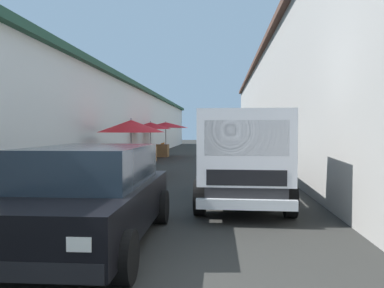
{
  "coord_description": "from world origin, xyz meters",
  "views": [
    {
      "loc": [
        -3.53,
        -1.25,
        1.7
      ],
      "look_at": [
        10.08,
        -0.16,
        1.17
      ],
      "focal_mm": 34.66,
      "sensor_mm": 36.0,
      "label": 1
    }
  ],
  "objects_px": {
    "hatchback_car": "(91,195)",
    "vendor_by_crates": "(210,147)",
    "fruit_stall_far_left": "(131,130)",
    "fruit_stall_near_right": "(150,131)",
    "parked_scooter": "(99,172)",
    "fruit_stall_near_left": "(165,129)",
    "delivery_truck": "(243,161)",
    "plastic_stool": "(261,175)"
  },
  "relations": [
    {
      "from": "hatchback_car",
      "to": "vendor_by_crates",
      "type": "relative_size",
      "value": 2.45
    },
    {
      "from": "hatchback_car",
      "to": "fruit_stall_far_left",
      "type": "bearing_deg",
      "value": 9.55
    },
    {
      "from": "fruit_stall_near_right",
      "to": "hatchback_car",
      "type": "xyz_separation_m",
      "value": [
        -14.36,
        -1.9,
        -0.9
      ]
    },
    {
      "from": "hatchback_car",
      "to": "parked_scooter",
      "type": "relative_size",
      "value": 2.33
    },
    {
      "from": "fruit_stall_near_left",
      "to": "delivery_truck",
      "type": "height_order",
      "value": "fruit_stall_near_left"
    },
    {
      "from": "fruit_stall_near_left",
      "to": "hatchback_car",
      "type": "bearing_deg",
      "value": -174.82
    },
    {
      "from": "fruit_stall_near_right",
      "to": "plastic_stool",
      "type": "xyz_separation_m",
      "value": [
        -8.28,
        -5.02,
        -1.32
      ]
    },
    {
      "from": "plastic_stool",
      "to": "delivery_truck",
      "type": "bearing_deg",
      "value": 168.03
    },
    {
      "from": "hatchback_car",
      "to": "delivery_truck",
      "type": "relative_size",
      "value": 0.79
    },
    {
      "from": "parked_scooter",
      "to": "vendor_by_crates",
      "type": "bearing_deg",
      "value": -28.95
    },
    {
      "from": "fruit_stall_near_left",
      "to": "hatchback_car",
      "type": "distance_m",
      "value": 17.8
    },
    {
      "from": "fruit_stall_near_right",
      "to": "delivery_truck",
      "type": "bearing_deg",
      "value": -159.88
    },
    {
      "from": "fruit_stall_near_right",
      "to": "hatchback_car",
      "type": "height_order",
      "value": "fruit_stall_near_right"
    },
    {
      "from": "delivery_truck",
      "to": "vendor_by_crates",
      "type": "height_order",
      "value": "delivery_truck"
    },
    {
      "from": "fruit_stall_far_left",
      "to": "vendor_by_crates",
      "type": "xyz_separation_m",
      "value": [
        3.3,
        -2.72,
        -0.76
      ]
    },
    {
      "from": "hatchback_car",
      "to": "delivery_truck",
      "type": "bearing_deg",
      "value": -42.09
    },
    {
      "from": "hatchback_car",
      "to": "delivery_truck",
      "type": "distance_m",
      "value": 3.58
    },
    {
      "from": "fruit_stall_near_right",
      "to": "hatchback_car",
      "type": "relative_size",
      "value": 0.58
    },
    {
      "from": "delivery_truck",
      "to": "plastic_stool",
      "type": "bearing_deg",
      "value": -11.97
    },
    {
      "from": "parked_scooter",
      "to": "fruit_stall_near_left",
      "type": "bearing_deg",
      "value": -0.47
    },
    {
      "from": "hatchback_car",
      "to": "parked_scooter",
      "type": "height_order",
      "value": "hatchback_car"
    },
    {
      "from": "vendor_by_crates",
      "to": "hatchback_car",
      "type": "bearing_deg",
      "value": 172.71
    },
    {
      "from": "fruit_stall_far_left",
      "to": "hatchback_car",
      "type": "relative_size",
      "value": 0.62
    },
    {
      "from": "vendor_by_crates",
      "to": "parked_scooter",
      "type": "height_order",
      "value": "vendor_by_crates"
    },
    {
      "from": "fruit_stall_near_right",
      "to": "plastic_stool",
      "type": "bearing_deg",
      "value": -148.79
    },
    {
      "from": "parked_scooter",
      "to": "delivery_truck",
      "type": "bearing_deg",
      "value": -123.99
    },
    {
      "from": "vendor_by_crates",
      "to": "parked_scooter",
      "type": "distance_m",
      "value": 6.46
    },
    {
      "from": "fruit_stall_near_right",
      "to": "plastic_stool",
      "type": "relative_size",
      "value": 5.2
    },
    {
      "from": "hatchback_car",
      "to": "delivery_truck",
      "type": "xyz_separation_m",
      "value": [
        2.65,
        -2.39,
        0.3
      ]
    },
    {
      "from": "fruit_stall_near_left",
      "to": "parked_scooter",
      "type": "bearing_deg",
      "value": 179.53
    },
    {
      "from": "fruit_stall_far_left",
      "to": "plastic_stool",
      "type": "bearing_deg",
      "value": -110.67
    },
    {
      "from": "parked_scooter",
      "to": "plastic_stool",
      "type": "height_order",
      "value": "parked_scooter"
    },
    {
      "from": "fruit_stall_near_left",
      "to": "parked_scooter",
      "type": "relative_size",
      "value": 1.67
    },
    {
      "from": "fruit_stall_near_right",
      "to": "fruit_stall_far_left",
      "type": "distance_m",
      "value": 6.64
    },
    {
      "from": "parked_scooter",
      "to": "plastic_stool",
      "type": "bearing_deg",
      "value": -82.15
    },
    {
      "from": "fruit_stall_far_left",
      "to": "fruit_stall_near_right",
      "type": "bearing_deg",
      "value": 5.11
    },
    {
      "from": "delivery_truck",
      "to": "plastic_stool",
      "type": "height_order",
      "value": "delivery_truck"
    },
    {
      "from": "fruit_stall_far_left",
      "to": "plastic_stool",
      "type": "distance_m",
      "value": 4.92
    },
    {
      "from": "fruit_stall_near_left",
      "to": "delivery_truck",
      "type": "distance_m",
      "value": 15.58
    },
    {
      "from": "fruit_stall_near_right",
      "to": "parked_scooter",
      "type": "relative_size",
      "value": 1.35
    },
    {
      "from": "fruit_stall_near_right",
      "to": "fruit_stall_near_left",
      "type": "height_order",
      "value": "fruit_stall_near_left"
    },
    {
      "from": "fruit_stall_near_right",
      "to": "parked_scooter",
      "type": "distance_m",
      "value": 9.03
    }
  ]
}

